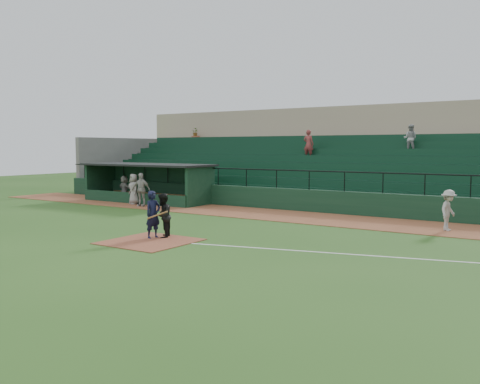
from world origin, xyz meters
The scene contains 12 objects.
ground centered at (0.00, 0.00, 0.00)m, with size 90.00×90.00×0.00m, color #285019.
warning_track centered at (0.00, 8.00, 0.01)m, with size 40.00×4.00×0.03m, color brown.
home_plate_dirt centered at (0.00, -1.00, 0.01)m, with size 3.00×3.00×0.03m, color brown.
foul_line centered at (8.00, 1.20, 0.01)m, with size 18.00×0.09×0.01m, color white.
stadium_structure centered at (0.00, 16.46, 2.30)m, with size 38.00×13.08×6.40m.
dugout centered at (-9.75, 9.56, 1.33)m, with size 8.90×3.20×2.42m.
batter_at_plate centered at (-0.38, -0.41, 0.91)m, with size 1.06×0.73×1.83m.
umpire centered at (-0.16, -0.12, 0.86)m, with size 0.83×0.65×1.71m, color black.
runner centered at (8.62, 7.51, 0.88)m, with size 1.10×0.63×1.70m, color #ABA5A0.
dugout_player_a centered at (-8.22, 6.97, 1.00)m, with size 1.14×0.47×1.94m, color #A9A39E.
dugout_player_b centered at (-9.41, 7.56, 0.95)m, with size 0.90×0.58×1.83m, color gray.
dugout_player_c centered at (-11.17, 8.50, 0.85)m, with size 1.51×0.48×1.63m, color #9B9591.
Camera 1 is at (13.02, -14.70, 3.47)m, focal length 38.46 mm.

